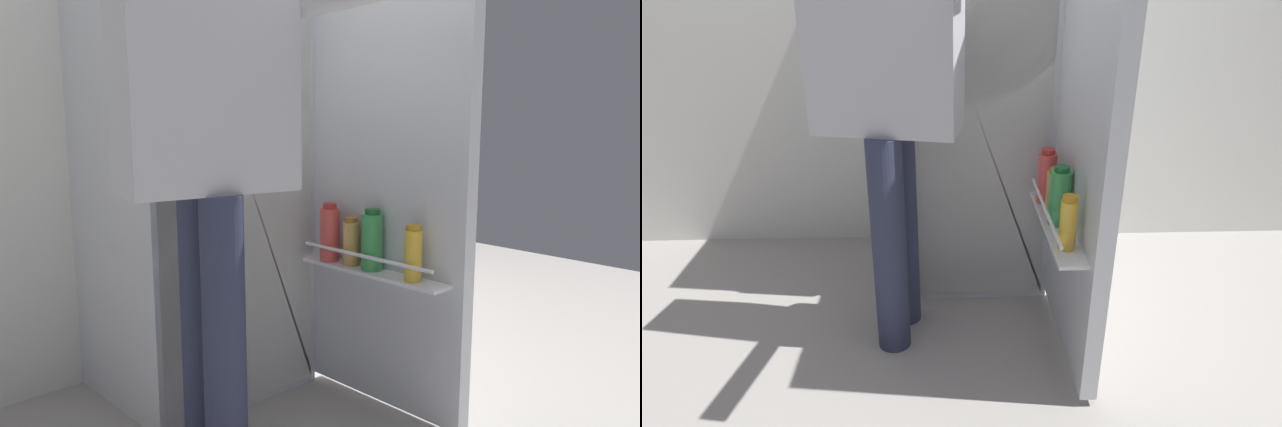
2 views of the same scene
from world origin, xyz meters
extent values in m
cube|color=silver|center=(0.00, 0.88, 1.30)|extent=(4.40, 0.10, 2.60)
cube|color=silver|center=(0.00, 0.54, 0.88)|extent=(0.66, 0.58, 1.77)
cube|color=white|center=(0.00, 0.25, 0.88)|extent=(0.62, 0.01, 1.73)
cube|color=white|center=(0.00, 0.30, 0.98)|extent=(0.58, 0.09, 0.01)
cube|color=silver|center=(0.36, -0.08, 0.88)|extent=(0.05, 0.65, 1.70)
cube|color=white|center=(0.29, -0.08, 0.50)|extent=(0.09, 0.57, 0.01)
cylinder|color=silver|center=(0.24, -0.08, 0.56)|extent=(0.01, 0.55, 0.01)
cylinder|color=tan|center=(0.29, 0.02, 0.58)|extent=(0.06, 0.06, 0.15)
cylinder|color=#996623|center=(0.29, 0.02, 0.66)|extent=(0.04, 0.04, 0.02)
cylinder|color=gold|center=(0.28, -0.25, 0.58)|extent=(0.05, 0.05, 0.16)
cylinder|color=#BC8419|center=(0.28, -0.25, 0.67)|extent=(0.05, 0.05, 0.02)
cylinder|color=green|center=(0.29, -0.07, 0.60)|extent=(0.07, 0.07, 0.19)
cylinder|color=#195B28|center=(0.29, -0.07, 0.70)|extent=(0.05, 0.05, 0.02)
cylinder|color=#DB4C47|center=(0.28, 0.12, 0.60)|extent=(0.07, 0.07, 0.18)
cylinder|color=#B22D28|center=(0.28, 0.12, 0.70)|extent=(0.05, 0.05, 0.02)
cylinder|color=gold|center=(-0.15, 0.30, 1.04)|extent=(0.09, 0.09, 0.09)
cylinder|color=#2D334C|center=(-0.25, 0.12, 0.40)|extent=(0.12, 0.12, 0.81)
cylinder|color=#2D334C|center=(-0.29, -0.05, 0.40)|extent=(0.12, 0.12, 0.81)
cube|color=silver|center=(-0.27, 0.03, 1.09)|extent=(0.50, 0.31, 0.57)
cylinder|color=silver|center=(-0.23, 0.26, 1.07)|extent=(0.08, 0.08, 0.54)
camera|label=1|loc=(-1.24, -1.43, 1.04)|focal=35.59mm
camera|label=2|loc=(-0.10, -1.79, 1.34)|focal=31.69mm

